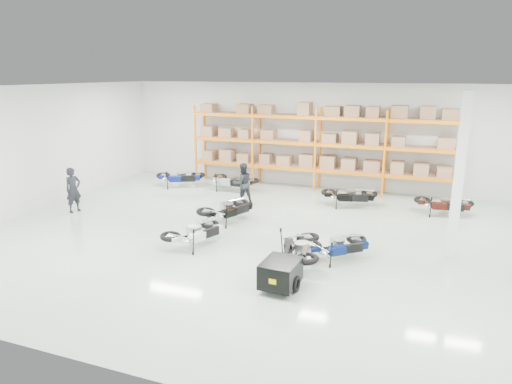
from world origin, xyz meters
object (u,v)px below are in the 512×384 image
at_px(person_left, 73,190).
at_px(person_back, 243,183).
at_px(moto_back_c, 350,192).
at_px(moto_black_far_left, 228,206).
at_px(moto_back_d, 444,201).
at_px(moto_touring_right, 299,244).
at_px(moto_back_b, 233,178).
at_px(trailer, 281,273).
at_px(moto_blue_centre, 338,242).
at_px(moto_back_a, 180,174).
at_px(moto_silver_left, 195,229).

distance_m(person_left, person_back, 6.18).
xyz_separation_m(moto_back_c, person_left, (-9.24, -4.19, 0.26)).
bearing_deg(moto_black_far_left, moto_back_d, -129.06).
relative_size(moto_black_far_left, person_back, 1.18).
distance_m(moto_touring_right, moto_back_b, 7.99).
bearing_deg(moto_back_b, moto_back_c, -90.96).
height_order(moto_black_far_left, trailer, moto_black_far_left).
bearing_deg(moto_black_far_left, person_back, -55.56).
relative_size(moto_blue_centre, moto_back_b, 0.89).
bearing_deg(moto_black_far_left, trailer, 152.17).
relative_size(trailer, moto_back_c, 0.92).
height_order(moto_back_a, person_back, person_back).
height_order(moto_silver_left, moto_back_d, moto_silver_left).
relative_size(moto_silver_left, moto_back_d, 1.02).
relative_size(moto_silver_left, person_back, 1.11).
distance_m(trailer, moto_back_c, 7.45).
bearing_deg(moto_back_d, moto_back_a, 83.27).
xyz_separation_m(moto_blue_centre, moto_touring_right, (-0.91, -0.64, 0.05)).
bearing_deg(moto_touring_right, person_left, 156.99).
xyz_separation_m(person_left, person_back, (5.30, 3.18, -0.03)).
relative_size(moto_black_far_left, moto_back_c, 1.02).
height_order(moto_black_far_left, moto_touring_right, moto_black_far_left).
bearing_deg(moto_blue_centre, trailer, 117.47).
relative_size(moto_black_far_left, moto_back_b, 1.00).
xyz_separation_m(moto_silver_left, moto_back_c, (3.50, 5.69, 0.02)).
bearing_deg(moto_silver_left, moto_touring_right, -160.74).
bearing_deg(moto_black_far_left, moto_back_b, -44.24).
bearing_deg(moto_back_b, trailer, -143.69).
relative_size(moto_touring_right, moto_back_a, 0.98).
distance_m(moto_silver_left, person_left, 5.93).
distance_m(moto_back_b, moto_back_d, 8.39).
bearing_deg(trailer, moto_back_a, 135.29).
bearing_deg(moto_back_c, person_left, 100.74).
xyz_separation_m(moto_back_a, moto_back_b, (2.47, 0.16, 0.01)).
distance_m(moto_silver_left, moto_touring_right, 3.14).
xyz_separation_m(moto_back_b, moto_back_c, (5.06, -0.62, -0.02)).
distance_m(moto_black_far_left, moto_back_c, 4.84).
bearing_deg(moto_back_a, moto_blue_centre, -149.93).
height_order(moto_silver_left, person_back, person_back).
relative_size(moto_black_far_left, trailer, 1.11).
xyz_separation_m(moto_touring_right, moto_back_b, (-4.70, 6.47, 0.02)).
height_order(moto_back_b, moto_back_c, moto_back_b).
relative_size(moto_back_b, person_back, 1.18).
xyz_separation_m(moto_back_a, moto_back_d, (10.85, -0.38, -0.04)).
distance_m(moto_blue_centre, moto_touring_right, 1.12).
height_order(moto_black_far_left, moto_back_b, moto_back_b).
distance_m(moto_blue_centre, moto_silver_left, 4.08).
relative_size(moto_silver_left, moto_back_c, 0.97).
bearing_deg(moto_blue_centre, moto_back_d, -67.86).
relative_size(moto_blue_centre, moto_silver_left, 0.95).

